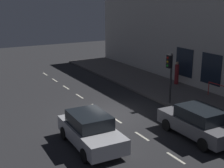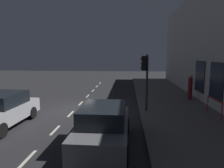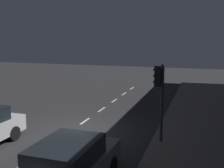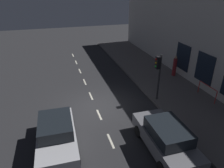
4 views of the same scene
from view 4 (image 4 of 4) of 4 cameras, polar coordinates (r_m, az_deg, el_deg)
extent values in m
plane|color=#28282B|center=(14.36, -4.50, -6.25)|extent=(60.00, 60.00, 0.00)
cube|color=#5B5654|center=(16.59, 17.04, -2.44)|extent=(4.50, 32.00, 0.15)
cube|color=beige|center=(16.79, 26.31, 11.25)|extent=(0.60, 32.00, 8.27)
cube|color=#192333|center=(17.18, 24.03, 3.96)|extent=(0.04, 1.86, 2.23)
cube|color=#192333|center=(19.24, 18.81, 7.02)|extent=(0.04, 1.86, 2.23)
cube|color=beige|center=(11.54, -0.35, -15.34)|extent=(0.12, 1.20, 0.01)
cube|color=beige|center=(13.54, -3.54, -8.39)|extent=(0.12, 1.20, 0.01)
cube|color=beige|center=(15.72, -5.80, -3.27)|extent=(0.12, 1.20, 0.01)
cube|color=beige|center=(18.01, -7.49, 0.57)|extent=(0.12, 1.20, 0.01)
cube|color=beige|center=(20.37, -8.79, 3.54)|extent=(0.12, 1.20, 0.01)
cube|color=beige|center=(22.79, -9.82, 5.88)|extent=(0.12, 1.20, 0.01)
cube|color=beige|center=(25.24, -10.66, 7.77)|extent=(0.12, 1.20, 0.01)
cylinder|color=#2D2D30|center=(14.58, 12.74, 1.66)|extent=(0.13, 0.13, 3.29)
cube|color=black|center=(14.08, 12.49, 5.76)|extent=(0.26, 0.32, 0.84)
sphere|color=red|center=(13.93, 12.08, 6.69)|extent=(0.15, 0.15, 0.15)
sphere|color=gold|center=(14.02, 11.99, 5.72)|extent=(0.15, 0.15, 0.15)
sphere|color=green|center=(14.10, 11.90, 4.75)|extent=(0.15, 0.15, 0.15)
cube|color=#B7B7BC|center=(11.11, -14.86, -14.06)|extent=(1.97, 4.28, 0.70)
cube|color=black|center=(10.86, -15.28, -10.85)|extent=(1.69, 2.24, 0.60)
cylinder|color=black|center=(10.33, -9.39, -19.38)|extent=(0.24, 0.65, 0.64)
cylinder|color=black|center=(10.42, -19.45, -20.36)|extent=(0.24, 0.65, 0.64)
cylinder|color=black|center=(12.33, -10.84, -10.91)|extent=(0.24, 0.65, 0.64)
cylinder|color=black|center=(12.41, -18.93, -11.77)|extent=(0.24, 0.65, 0.64)
cube|color=slate|center=(10.98, 14.31, -14.55)|extent=(1.84, 4.30, 0.70)
cube|color=black|center=(10.47, 15.17, -12.38)|extent=(1.60, 2.24, 0.60)
cylinder|color=black|center=(11.75, 7.30, -12.72)|extent=(0.23, 0.64, 0.64)
cylinder|color=black|center=(12.41, 14.52, -11.08)|extent=(0.23, 0.64, 0.64)
cylinder|color=black|center=(10.04, 13.63, -21.58)|extent=(0.23, 0.64, 0.64)
cylinder|color=black|center=(10.80, 21.81, -18.84)|extent=(0.23, 0.64, 0.64)
cylinder|color=maroon|center=(19.33, 16.77, 4.45)|extent=(0.47, 0.47, 1.56)
sphere|color=tan|center=(19.04, 17.11, 6.98)|extent=(0.24, 0.24, 0.24)
cube|color=tan|center=(19.15, 17.19, 7.07)|extent=(0.08, 0.08, 0.07)
cylinder|color=red|center=(15.83, 26.59, -3.34)|extent=(0.05, 0.05, 0.95)
cylinder|color=red|center=(16.97, 22.73, -0.64)|extent=(0.05, 0.05, 0.95)
cylinder|color=red|center=(16.19, 24.89, -0.45)|extent=(0.05, 1.77, 0.05)
camera|label=1|loc=(7.28, -133.52, -24.55)|focal=50.72mm
camera|label=2|loc=(7.09, 61.90, -26.68)|focal=32.92mm
camera|label=3|loc=(8.98, 66.02, -10.79)|focal=45.25mm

